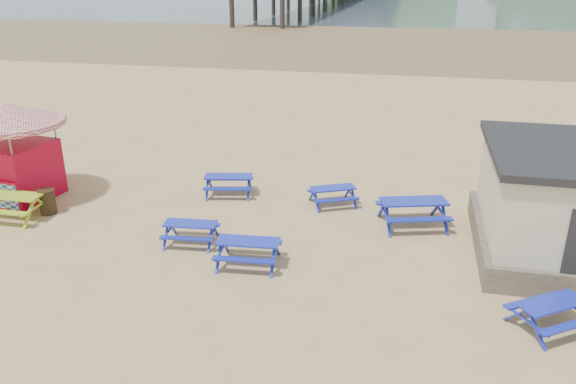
% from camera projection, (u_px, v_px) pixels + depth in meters
% --- Properties ---
extents(ground, '(400.00, 400.00, 0.00)m').
position_uv_depth(ground, '(244.00, 237.00, 17.11)').
color(ground, tan).
rests_on(ground, ground).
extents(wet_sand, '(400.00, 400.00, 0.00)m').
position_uv_depth(wet_sand, '(379.00, 39.00, 66.98)').
color(wet_sand, brown).
rests_on(wet_sand, ground).
extents(picnic_table_blue_a, '(1.95, 1.70, 0.71)m').
position_uv_depth(picnic_table_blue_a, '(229.00, 185.00, 20.28)').
color(picnic_table_blue_a, '#1E1AA7').
rests_on(picnic_table_blue_a, ground).
extents(picnic_table_blue_b, '(2.46, 2.19, 0.87)m').
position_uv_depth(picnic_table_blue_b, '(413.00, 213.00, 17.75)').
color(picnic_table_blue_b, '#1E1AA7').
rests_on(picnic_table_blue_b, ground).
extents(picnic_table_blue_c, '(1.92, 1.78, 0.64)m').
position_uv_depth(picnic_table_blue_c, '(333.00, 196.00, 19.39)').
color(picnic_table_blue_c, '#1E1AA7').
rests_on(picnic_table_blue_c, ground).
extents(picnic_table_blue_d, '(1.66, 1.40, 0.65)m').
position_uv_depth(picnic_table_blue_d, '(191.00, 233.00, 16.66)').
color(picnic_table_blue_d, '#1E1AA7').
rests_on(picnic_table_blue_d, ground).
extents(picnic_table_blue_e, '(1.84, 1.53, 0.72)m').
position_uv_depth(picnic_table_blue_e, '(248.00, 252.00, 15.42)').
color(picnic_table_blue_e, '#1E1AA7').
rests_on(picnic_table_blue_e, ground).
extents(picnic_table_blue_f, '(2.06, 1.99, 0.68)m').
position_uv_depth(picnic_table_blue_f, '(550.00, 315.00, 12.65)').
color(picnic_table_blue_f, '#1E1AA7').
rests_on(picnic_table_blue_f, ground).
extents(picnic_table_yellow, '(2.00, 1.63, 0.82)m').
position_uv_depth(picnic_table_yellow, '(13.00, 206.00, 18.32)').
color(picnic_table_yellow, '#96BE1E').
rests_on(picnic_table_yellow, ground).
extents(ice_cream_kiosk, '(4.30, 4.30, 3.43)m').
position_uv_depth(ice_cream_kiosk, '(11.00, 139.00, 19.32)').
color(ice_cream_kiosk, '#B50224').
rests_on(ice_cream_kiosk, ground).
extents(litter_bin, '(0.57, 0.57, 0.84)m').
position_uv_depth(litter_bin, '(47.00, 201.00, 18.65)').
color(litter_bin, '#312411').
rests_on(litter_bin, ground).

